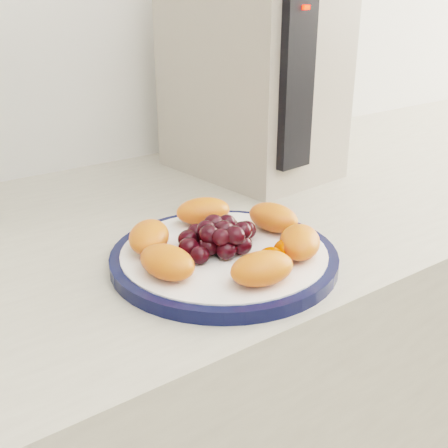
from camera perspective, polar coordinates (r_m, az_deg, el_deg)
plate_rim at (r=0.65m, az=0.00°, el=-3.46°), size 0.26×0.26×0.01m
plate_face at (r=0.65m, az=0.00°, el=-3.38°), size 0.24×0.24×0.02m
appliance_body at (r=0.95m, az=2.80°, el=15.29°), size 0.22×0.29×0.34m
appliance_panel at (r=0.82m, az=7.32°, el=14.24°), size 0.06×0.02×0.25m
appliance_led at (r=0.80m, az=8.29°, el=20.95°), size 0.01×0.01×0.01m
fruit_plate at (r=0.64m, az=0.19°, el=-1.42°), size 0.22×0.23×0.04m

